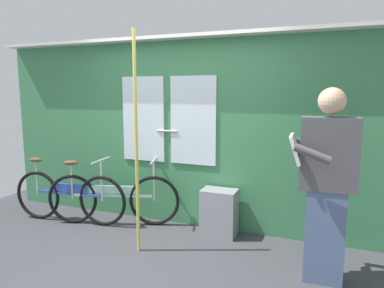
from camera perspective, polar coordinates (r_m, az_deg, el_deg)
The scene contains 7 objects.
ground_plane at distance 3.77m, azimuth -9.00°, elevation -19.02°, with size 6.37×4.05×0.04m, color #38383D.
train_door_wall at distance 4.46m, azimuth -1.50°, elevation 2.42°, with size 5.37×0.28×2.38m.
bicycle_near_door at distance 4.70m, azimuth -12.83°, elevation -8.54°, with size 1.66×0.66×0.86m.
bicycle_leaning_behind at distance 4.94m, azimuth -19.42°, elevation -7.97°, with size 1.62×0.44×0.87m.
passenger_reading_newspaper at distance 3.32m, azimuth 20.97°, elevation -5.80°, with size 0.59×0.52×1.75m.
trash_bin_by_wall at distance 4.29m, azimuth 4.43°, elevation -11.03°, with size 0.42×0.28×0.56m, color gray.
handrail_pole at distance 3.70m, azimuth -9.04°, elevation -0.07°, with size 0.04×0.04×2.34m, color #C6C14C.
Camera 1 is at (1.72, -2.86, 1.72)m, focal length 32.82 mm.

